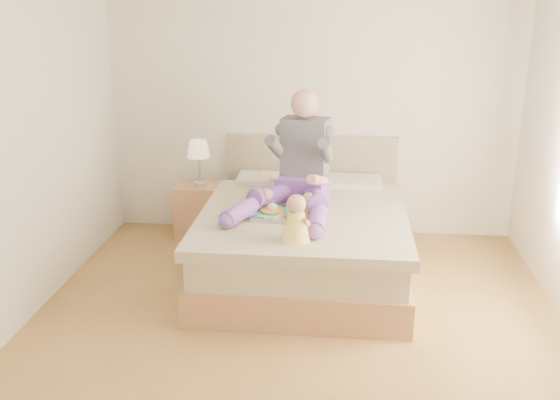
# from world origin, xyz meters

# --- Properties ---
(room) EXTENTS (4.02, 4.22, 2.71)m
(room) POSITION_xyz_m (0.08, 0.01, 1.51)
(room) COLOR brown
(room) RESTS_ON ground
(bed) EXTENTS (1.70, 2.18, 1.00)m
(bed) POSITION_xyz_m (0.00, 1.08, 0.32)
(bed) COLOR #986946
(bed) RESTS_ON ground
(nightstand) EXTENTS (0.46, 0.41, 0.55)m
(nightstand) POSITION_xyz_m (-1.09, 1.79, 0.27)
(nightstand) COLOR #986946
(nightstand) RESTS_ON ground
(lamp) EXTENTS (0.22, 0.22, 0.45)m
(lamp) POSITION_xyz_m (-1.07, 1.75, 0.89)
(lamp) COLOR #B8BABF
(lamp) RESTS_ON nightstand
(adult) EXTENTS (0.86, 1.26, 0.99)m
(adult) POSITION_xyz_m (-0.06, 1.13, 0.90)
(adult) COLOR #663C98
(adult) RESTS_ON bed
(tray) EXTENTS (0.52, 0.42, 0.14)m
(tray) POSITION_xyz_m (-0.15, 0.79, 0.64)
(tray) COLOR #B8BABF
(tray) RESTS_ON bed
(baby) EXTENTS (0.27, 0.31, 0.35)m
(baby) POSITION_xyz_m (-0.01, 0.27, 0.75)
(baby) COLOR #FFE150
(baby) RESTS_ON bed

